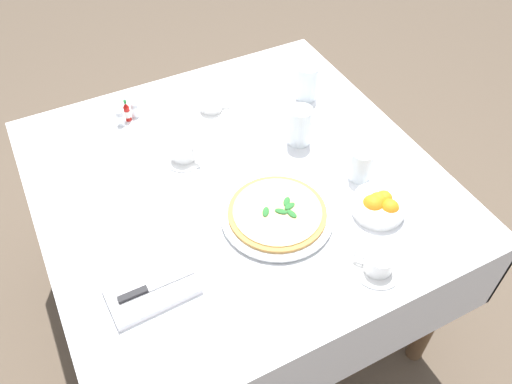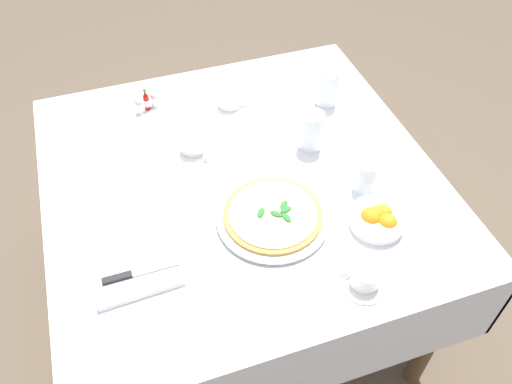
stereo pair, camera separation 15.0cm
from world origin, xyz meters
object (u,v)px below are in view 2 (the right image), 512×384
(pizza, at_px, (273,214))
(citrus_bowl, at_px, (378,219))
(water_glass_near_right, at_px, (366,178))
(pepper_shaker, at_px, (139,107))
(hot_sauce_bottle, at_px, (146,101))
(coffee_cup_center_back, at_px, (193,144))
(napkin_folded, at_px, (137,276))
(water_glass_right_edge, at_px, (311,133))
(salt_shaker, at_px, (154,100))
(dinner_knife, at_px, (137,273))
(water_glass_left_edge, at_px, (327,90))
(pizza_plate, at_px, (273,217))
(coffee_cup_near_left, at_px, (365,277))
(coffee_cup_far_right, at_px, (229,101))

(pizza, relative_size, citrus_bowl, 1.85)
(water_glass_near_right, bearing_deg, pepper_shaker, 134.84)
(citrus_bowl, relative_size, hot_sauce_bottle, 1.81)
(coffee_cup_center_back, relative_size, napkin_folded, 0.58)
(citrus_bowl, xyz_separation_m, pepper_shaker, (-0.53, 0.71, -0.00))
(water_glass_right_edge, xyz_separation_m, salt_shaker, (-0.43, 0.37, -0.03))
(pizza, height_order, dinner_knife, pizza)
(napkin_folded, distance_m, hot_sauce_bottle, 0.70)
(water_glass_left_edge, distance_m, citrus_bowl, 0.56)
(dinner_knife, bearing_deg, pizza_plate, 9.96)
(napkin_folded, bearing_deg, pizza_plate, 7.72)
(coffee_cup_near_left, distance_m, napkin_folded, 0.58)
(water_glass_right_edge, relative_size, dinner_knife, 0.66)
(pizza, bearing_deg, coffee_cup_center_back, 112.37)
(coffee_cup_far_right, relative_size, pepper_shaker, 2.33)
(coffee_cup_center_back, distance_m, water_glass_near_right, 0.54)
(pizza, distance_m, water_glass_near_right, 0.30)
(pizza_plate, xyz_separation_m, coffee_cup_near_left, (0.15, -0.27, 0.02))
(coffee_cup_near_left, distance_m, citrus_bowl, 0.20)
(pizza_plate, distance_m, water_glass_left_edge, 0.57)
(pizza_plate, distance_m, napkin_folded, 0.40)
(coffee_cup_near_left, distance_m, pepper_shaker, 0.96)
(pizza_plate, bearing_deg, hot_sauce_bottle, 111.48)
(coffee_cup_far_right, bearing_deg, coffee_cup_near_left, -81.86)
(pizza, bearing_deg, water_glass_near_right, 5.68)
(coffee_cup_center_back, height_order, water_glass_near_right, water_glass_near_right)
(coffee_cup_near_left, bearing_deg, water_glass_right_edge, 82.21)
(coffee_cup_center_back, distance_m, napkin_folded, 0.49)
(pizza_plate, height_order, coffee_cup_far_right, coffee_cup_far_right)
(salt_shaker, bearing_deg, dinner_knife, -104.55)
(coffee_cup_center_back, distance_m, dinner_knife, 0.49)
(water_glass_right_edge, height_order, napkin_folded, water_glass_right_edge)
(coffee_cup_center_back, distance_m, water_glass_left_edge, 0.51)
(dinner_knife, height_order, citrus_bowl, citrus_bowl)
(pizza, bearing_deg, pizza_plate, 166.04)
(coffee_cup_near_left, distance_m, water_glass_right_edge, 0.53)
(coffee_cup_near_left, bearing_deg, coffee_cup_far_right, 98.14)
(water_glass_near_right, bearing_deg, coffee_cup_far_right, 118.05)
(water_glass_near_right, distance_m, dinner_knife, 0.70)
(pizza_plate, bearing_deg, water_glass_left_edge, 51.07)
(coffee_cup_far_right, relative_size, napkin_folded, 0.58)
(water_glass_left_edge, xyz_separation_m, salt_shaker, (-0.57, 0.17, -0.03))
(coffee_cup_near_left, xyz_separation_m, pepper_shaker, (-0.41, 0.87, -0.00))
(water_glass_left_edge, xyz_separation_m, citrus_bowl, (-0.09, -0.55, -0.03))
(coffee_cup_near_left, relative_size, pepper_shaker, 2.31)
(water_glass_near_right, relative_size, salt_shaker, 1.80)
(coffee_cup_near_left, height_order, water_glass_left_edge, water_glass_left_edge)
(pizza_plate, height_order, coffee_cup_near_left, coffee_cup_near_left)
(water_glass_right_edge, height_order, water_glass_near_right, water_glass_right_edge)
(napkin_folded, xyz_separation_m, dinner_knife, (0.00, 0.00, 0.01))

